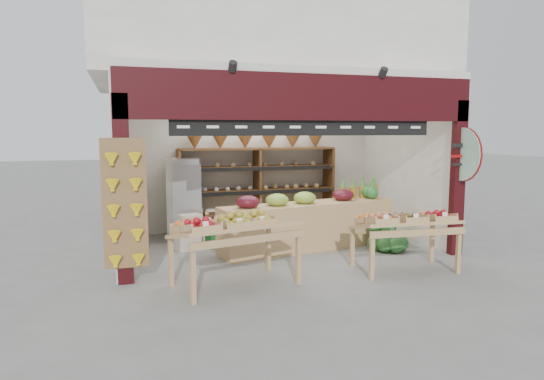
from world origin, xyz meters
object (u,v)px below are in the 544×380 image
(mid_counter, at_px, (309,224))
(display_table_right, at_px, (405,221))
(watermelon_pile, at_px, (386,239))
(cardboard_stack, at_px, (200,235))
(back_shelving, at_px, (257,172))
(refrigerator, at_px, (185,200))
(display_table_left, at_px, (226,227))

(mid_counter, distance_m, display_table_right, 1.96)
(watermelon_pile, bearing_deg, cardboard_stack, 159.19)
(back_shelving, xyz_separation_m, cardboard_stack, (-1.42, -1.17, -1.04))
(refrigerator, bearing_deg, mid_counter, -18.94)
(refrigerator, bearing_deg, back_shelving, 31.53)
(mid_counter, xyz_separation_m, display_table_right, (0.90, -1.72, 0.30))
(mid_counter, distance_m, watermelon_pile, 1.41)
(refrigerator, relative_size, mid_counter, 0.47)
(display_table_left, bearing_deg, refrigerator, 93.50)
(refrigerator, height_order, display_table_right, refrigerator)
(mid_counter, xyz_separation_m, watermelon_pile, (1.29, -0.53, -0.25))
(back_shelving, height_order, refrigerator, back_shelving)
(mid_counter, bearing_deg, cardboard_stack, 160.31)
(refrigerator, xyz_separation_m, display_table_left, (0.18, -3.02, 0.02))
(refrigerator, xyz_separation_m, cardboard_stack, (0.18, -0.66, -0.57))
(cardboard_stack, bearing_deg, display_table_right, -40.61)
(mid_counter, height_order, watermelon_pile, mid_counter)
(cardboard_stack, distance_m, display_table_left, 2.43)
(cardboard_stack, xyz_separation_m, watermelon_pile, (3.17, -1.20, -0.02))
(display_table_right, bearing_deg, watermelon_pile, 72.11)
(mid_counter, bearing_deg, display_table_right, -62.21)
(cardboard_stack, relative_size, watermelon_pile, 1.39)
(refrigerator, distance_m, display_table_right, 4.26)
(back_shelving, xyz_separation_m, watermelon_pile, (1.75, -2.37, -1.07))
(mid_counter, bearing_deg, back_shelving, 104.03)
(display_table_left, relative_size, watermelon_pile, 2.54)
(display_table_left, bearing_deg, cardboard_stack, 90.23)
(mid_counter, relative_size, display_table_right, 2.18)
(mid_counter, height_order, display_table_left, same)
(refrigerator, distance_m, watermelon_pile, 3.88)
(cardboard_stack, height_order, display_table_right, display_table_right)
(display_table_left, bearing_deg, back_shelving, 68.13)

